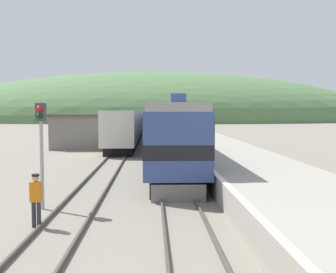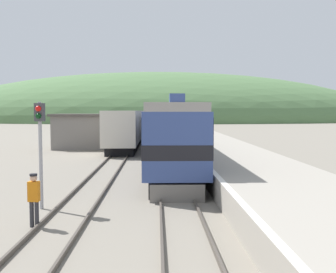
# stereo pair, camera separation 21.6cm
# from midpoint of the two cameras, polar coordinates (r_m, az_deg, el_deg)

# --- Properties ---
(track_main) EXTENTS (1.52, 180.00, 0.16)m
(track_main) POSITION_cam_midpoint_polar(r_m,az_deg,el_deg) (71.84, -1.41, 0.75)
(track_main) COLOR #4C443D
(track_main) RESTS_ON ground
(track_siding) EXTENTS (1.52, 180.00, 0.16)m
(track_siding) POSITION_cam_midpoint_polar(r_m,az_deg,el_deg) (71.91, -4.65, 0.74)
(track_siding) COLOR #4C443D
(track_siding) RESTS_ON ground
(platform) EXTENTS (5.38, 140.00, 1.09)m
(platform) POSITION_cam_midpoint_polar(r_m,az_deg,el_deg) (52.11, 3.61, 0.10)
(platform) COLOR #9E9689
(platform) RESTS_ON ground
(distant_hills) EXTENTS (169.77, 76.39, 36.19)m
(distant_hills) POSITION_cam_midpoint_polar(r_m,az_deg,el_deg) (148.96, -1.81, 2.28)
(distant_hills) COLOR #517547
(distant_hills) RESTS_ON ground
(station_shed) EXTENTS (6.22, 5.57, 3.54)m
(station_shed) POSITION_cam_midpoint_polar(r_m,az_deg,el_deg) (41.56, -12.42, 0.81)
(station_shed) COLOR slate
(station_shed) RESTS_ON ground
(express_train_lead_car) EXTENTS (3.04, 19.04, 4.59)m
(express_train_lead_car) POSITION_cam_midpoint_polar(r_m,az_deg,el_deg) (25.61, -0.04, 0.28)
(express_train_lead_car) COLOR black
(express_train_lead_car) RESTS_ON ground
(carriage_second) EXTENTS (3.03, 22.12, 4.23)m
(carriage_second) POSITION_cam_midpoint_polar(r_m,az_deg,el_deg) (47.28, -1.02, 1.86)
(carriage_second) COLOR black
(carriage_second) RESTS_ON ground
(carriage_third) EXTENTS (3.03, 22.12, 4.23)m
(carriage_third) POSITION_cam_midpoint_polar(r_m,az_deg,el_deg) (70.27, -1.40, 2.49)
(carriage_third) COLOR black
(carriage_third) RESTS_ON ground
(carriage_fourth) EXTENTS (3.03, 22.12, 4.23)m
(carriage_fourth) POSITION_cam_midpoint_polar(r_m,az_deg,el_deg) (93.26, -1.59, 2.81)
(carriage_fourth) COLOR black
(carriage_fourth) RESTS_ON ground
(siding_train) EXTENTS (2.90, 47.59, 3.87)m
(siding_train) POSITION_cam_midpoint_polar(r_m,az_deg,el_deg) (55.80, -5.36, 1.83)
(siding_train) COLOR black
(siding_train) RESTS_ON ground
(signal_post_siding) EXTENTS (0.36, 0.42, 4.22)m
(signal_post_siding) POSITION_cam_midpoint_polar(r_m,az_deg,el_deg) (16.06, -18.31, 0.49)
(signal_post_siding) COLOR #9E9EA3
(signal_post_siding) RESTS_ON ground
(track_worker) EXTENTS (0.37, 0.25, 1.79)m
(track_worker) POSITION_cam_midpoint_polar(r_m,az_deg,el_deg) (13.87, -19.04, -8.28)
(track_worker) COLOR #2D2D33
(track_worker) RESTS_ON ground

